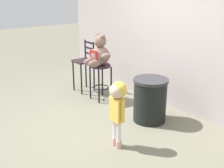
{
  "coord_description": "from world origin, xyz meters",
  "views": [
    {
      "loc": [
        3.5,
        -2.27,
        2.21
      ],
      "look_at": [
        -0.13,
        0.54,
        0.62
      ],
      "focal_mm": 45.75,
      "sensor_mm": 36.0,
      "label": 1
    }
  ],
  "objects_px": {
    "bar_stool_with_teddy": "(101,75)",
    "bar_chair_empty": "(84,63)",
    "teddy_bear": "(99,54)",
    "child_walking": "(118,101)",
    "trash_bin": "(150,100)"
  },
  "relations": [
    {
      "from": "child_walking",
      "to": "trash_bin",
      "type": "relative_size",
      "value": 1.31
    },
    {
      "from": "bar_stool_with_teddy",
      "to": "bar_chair_empty",
      "type": "xyz_separation_m",
      "value": [
        -0.64,
        0.03,
        0.09
      ]
    },
    {
      "from": "bar_chair_empty",
      "to": "trash_bin",
      "type": "bearing_deg",
      "value": 2.0
    },
    {
      "from": "teddy_bear",
      "to": "child_walking",
      "type": "xyz_separation_m",
      "value": [
        1.62,
        -0.84,
        -0.24
      ]
    },
    {
      "from": "bar_stool_with_teddy",
      "to": "trash_bin",
      "type": "xyz_separation_m",
      "value": [
        1.3,
        0.1,
        -0.15
      ]
    },
    {
      "from": "trash_bin",
      "to": "bar_chair_empty",
      "type": "height_order",
      "value": "bar_chair_empty"
    },
    {
      "from": "teddy_bear",
      "to": "trash_bin",
      "type": "xyz_separation_m",
      "value": [
        1.3,
        0.13,
        -0.58
      ]
    },
    {
      "from": "child_walking",
      "to": "trash_bin",
      "type": "xyz_separation_m",
      "value": [
        -0.32,
        0.96,
        -0.33
      ]
    },
    {
      "from": "teddy_bear",
      "to": "child_walking",
      "type": "bearing_deg",
      "value": -27.31
    },
    {
      "from": "teddy_bear",
      "to": "trash_bin",
      "type": "relative_size",
      "value": 0.82
    },
    {
      "from": "trash_bin",
      "to": "bar_stool_with_teddy",
      "type": "bearing_deg",
      "value": -175.71
    },
    {
      "from": "bar_stool_with_teddy",
      "to": "teddy_bear",
      "type": "relative_size",
      "value": 1.18
    },
    {
      "from": "teddy_bear",
      "to": "bar_stool_with_teddy",
      "type": "bearing_deg",
      "value": 90.0
    },
    {
      "from": "teddy_bear",
      "to": "child_walking",
      "type": "relative_size",
      "value": 0.63
    },
    {
      "from": "bar_stool_with_teddy",
      "to": "child_walking",
      "type": "relative_size",
      "value": 0.74
    }
  ]
}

